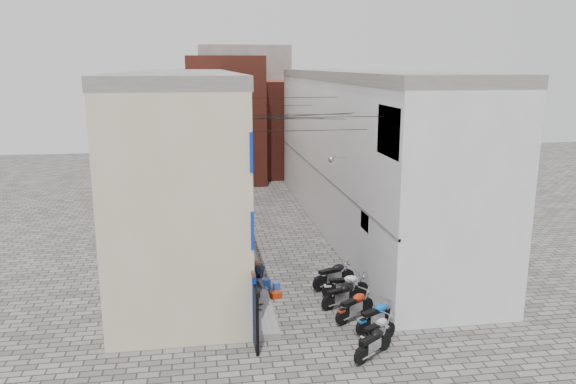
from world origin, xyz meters
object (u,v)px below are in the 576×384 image
motorcycle_c (377,315)px  motorcycle_d (355,304)px  motorcycle_b (378,329)px  red_crate (276,295)px  water_jug_far (267,285)px  person_b (261,286)px  person_a (257,278)px  water_jug_near (277,288)px  motorcycle_e (342,294)px  motorcycle_f (346,284)px  motorcycle_a (373,342)px  motorcycle_g (334,274)px

motorcycle_c → motorcycle_d: size_ratio=0.99×
motorcycle_b → red_crate: (-2.89, 4.38, -0.40)m
motorcycle_c → water_jug_far: 5.48m
motorcycle_b → person_b: 4.80m
motorcycle_b → motorcycle_c: (0.30, 1.03, 0.04)m
person_a → water_jug_near: person_a is taller
motorcycle_e → motorcycle_b: bearing=-13.7°
red_crate → motorcycle_f: bearing=-7.3°
motorcycle_c → motorcycle_e: bearing=169.7°
motorcycle_a → motorcycle_c: motorcycle_c is taller
motorcycle_c → water_jug_far: (-3.45, 4.24, -0.33)m
motorcycle_g → red_crate: bearing=-98.1°
motorcycle_c → motorcycle_g: motorcycle_g is taller
motorcycle_f → red_crate: 2.89m
motorcycle_d → motorcycle_g: 3.10m
water_jug_far → red_crate: bearing=-73.8°
motorcycle_c → red_crate: motorcycle_c is taller
motorcycle_c → water_jug_far: size_ratio=4.10×
person_a → motorcycle_d: bearing=-129.0°
person_b → motorcycle_c: bearing=-102.2°
motorcycle_c → red_crate: size_ratio=4.71×
motorcycle_a → water_jug_near: (-2.40, 5.62, -0.29)m
motorcycle_a → motorcycle_b: (0.41, 0.81, -0.01)m
motorcycle_a → person_a: (-3.26, 4.96, 0.47)m
motorcycle_b → person_a: bearing=-172.1°
motorcycle_a → person_a: size_ratio=1.23×
motorcycle_a → motorcycle_g: bearing=142.7°
water_jug_near → red_crate: (-0.09, -0.43, -0.12)m
motorcycle_a → red_crate: (-2.49, 5.19, -0.41)m
motorcycle_b → water_jug_near: motorcycle_b is taller
motorcycle_a → motorcycle_b: size_ratio=1.02×
motorcycle_b → red_crate: motorcycle_b is taller
motorcycle_f → person_a: 3.63m
motorcycle_b → person_b: size_ratio=1.08×
motorcycle_b → person_b: person_b is taller
motorcycle_a → water_jug_far: motorcycle_a is taller
person_b → motorcycle_a: bearing=-125.1°
motorcycle_f → water_jug_near: size_ratio=3.87×
person_a → water_jug_far: (0.51, 1.12, -0.77)m
motorcycle_g → water_jug_far: motorcycle_g is taller
water_jug_near → water_jug_far: (-0.35, 0.46, -0.01)m
red_crate → person_b: bearing=-120.0°
motorcycle_c → motorcycle_f: motorcycle_c is taller
motorcycle_f → water_jug_far: motorcycle_f is taller
motorcycle_e → person_b: bearing=-110.4°
motorcycle_a → motorcycle_c: (0.70, 1.85, 0.03)m
motorcycle_b → motorcycle_g: size_ratio=0.86×
motorcycle_f → motorcycle_b: bearing=2.9°
person_a → water_jug_near: size_ratio=3.01×
motorcycle_a → person_b: bearing=-176.2°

